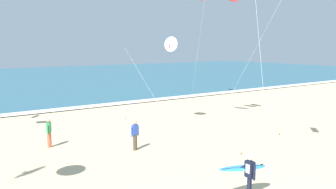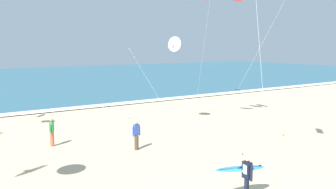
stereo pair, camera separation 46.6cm
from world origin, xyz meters
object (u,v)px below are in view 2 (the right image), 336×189
object	(u,v)px
bystander_blue_top	(136,135)
bystander_green_top	(52,132)
surfer_lead	(244,172)
kite_delta_ivory_high	(174,45)

from	to	relation	value
bystander_blue_top	bystander_green_top	size ratio (longest dim) A/B	1.00
surfer_lead	kite_delta_ivory_high	size ratio (longest dim) A/B	0.36
surfer_lead	bystander_blue_top	world-z (taller)	surfer_lead
bystander_blue_top	surfer_lead	bearing A→B (deg)	-87.51
bystander_blue_top	kite_delta_ivory_high	bearing A→B (deg)	37.22
surfer_lead	bystander_green_top	world-z (taller)	surfer_lead
kite_delta_ivory_high	bystander_blue_top	distance (m)	7.68
bystander_blue_top	bystander_green_top	xyz separation A→B (m)	(-3.58, 3.11, 0.00)
kite_delta_ivory_high	bystander_green_top	size ratio (longest dim) A/B	3.83
bystander_blue_top	bystander_green_top	world-z (taller)	same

